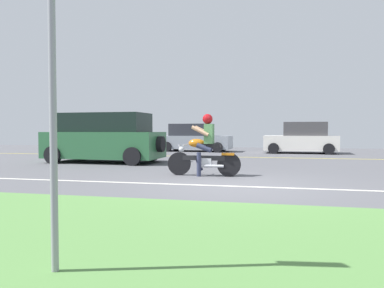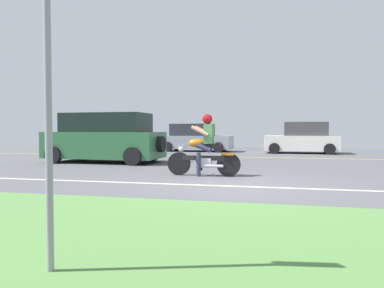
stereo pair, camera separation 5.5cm
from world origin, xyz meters
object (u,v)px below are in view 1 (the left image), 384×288
street_sign (52,65)px  parked_car_0 (118,138)px  suv_nearby (105,138)px  motorcyclist (204,150)px  parked_car_1 (194,138)px  parked_car_2 (301,139)px  motorcyclist_distant (68,144)px

street_sign → parked_car_0: bearing=112.6°
suv_nearby → motorcyclist: bearing=-35.9°
suv_nearby → parked_car_0: bearing=111.1°
suv_nearby → parked_car_1: (1.77, 7.84, -0.17)m
suv_nearby → parked_car_2: size_ratio=1.20×
motorcyclist_distant → parked_car_2: bearing=21.8°
parked_car_1 → street_sign: bearing=-81.3°
parked_car_1 → suv_nearby: bearing=-102.7°
parked_car_0 → street_sign: 21.06m
motorcyclist → parked_car_2: (3.22, 10.61, 0.06)m
parked_car_2 → motorcyclist_distant: size_ratio=2.76×
parked_car_2 → street_sign: 17.91m
motorcyclist → parked_car_1: (-2.69, 11.06, 0.03)m
parked_car_0 → motorcyclist_distant: (0.19, -6.24, -0.15)m
street_sign → motorcyclist: bearing=90.5°
parked_car_2 → motorcyclist_distant: 11.89m
parked_car_2 → parked_car_1: bearing=175.6°
motorcyclist_distant → street_sign: 15.40m
parked_car_2 → parked_car_0: bearing=170.8°
street_sign → parked_car_1: bearing=98.7°
street_sign → parked_car_2: bearing=79.8°
parked_car_1 → street_sign: (2.75, -18.06, 1.02)m
parked_car_1 → parked_car_2: 5.93m
parked_car_0 → parked_car_1: (5.31, -1.36, 0.02)m
parked_car_0 → parked_car_1: size_ratio=1.03×
motorcyclist_distant → parked_car_1: bearing=43.6°
suv_nearby → parked_car_2: bearing=43.9°
motorcyclist → motorcyclist_distant: bearing=141.6°
motorcyclist → street_sign: bearing=-89.5°
parked_car_1 → motorcyclist_distant: 7.07m
motorcyclist → motorcyclist_distant: size_ratio=1.44×
motorcyclist_distant → street_sign: size_ratio=0.47×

